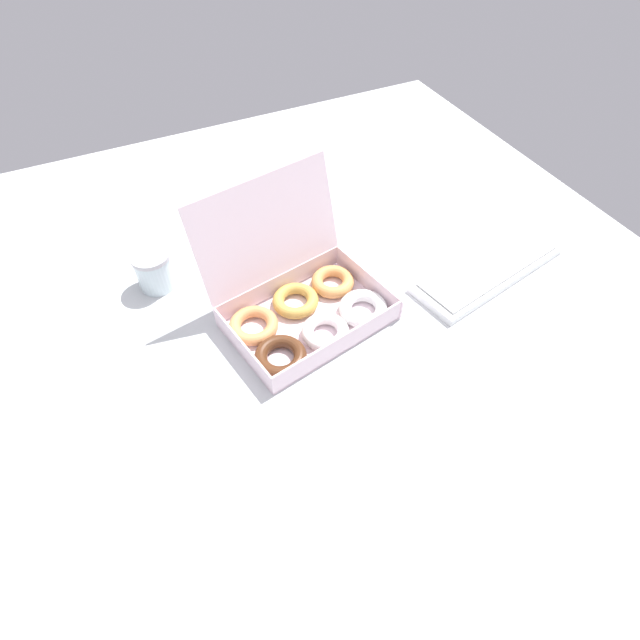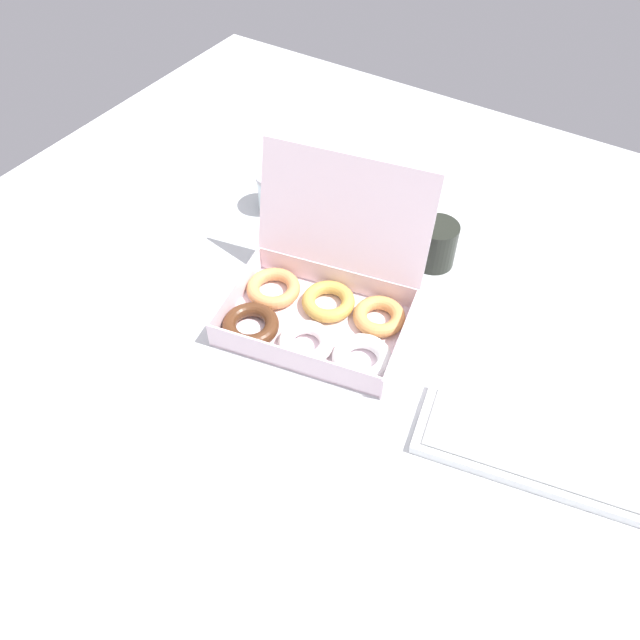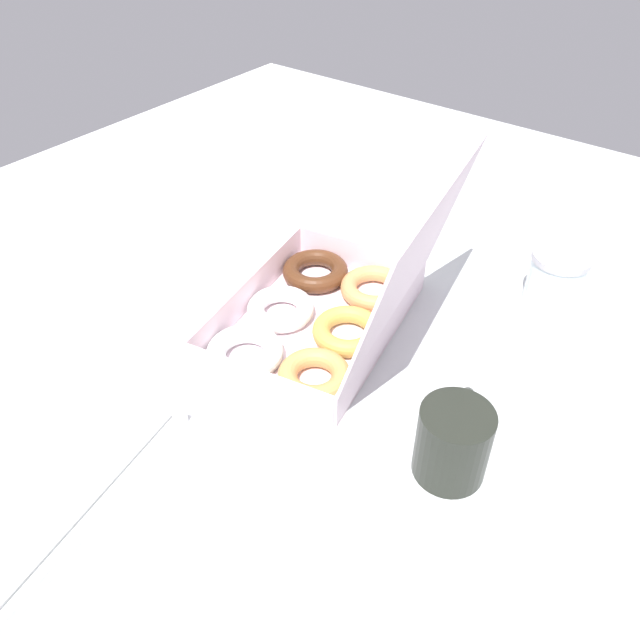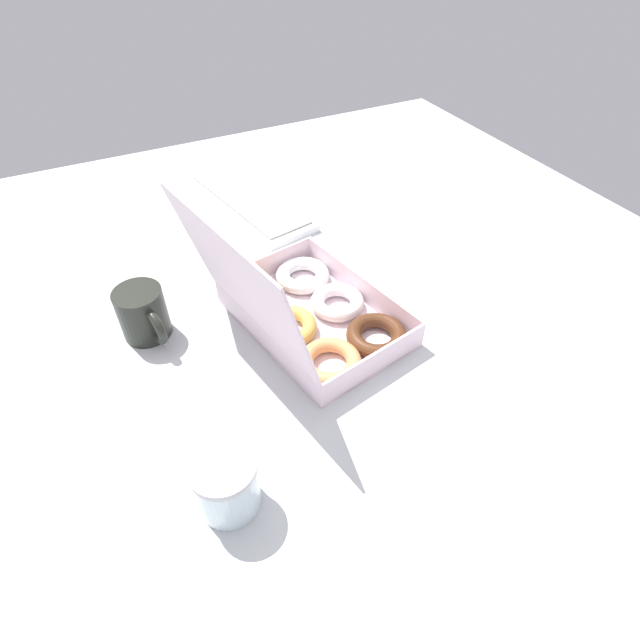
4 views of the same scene
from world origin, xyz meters
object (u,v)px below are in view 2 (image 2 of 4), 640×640
Objects in this scene: keyboard at (541,453)px; glass_jar at (276,191)px; coffee_mug at (434,243)px; donut_box at (318,309)px.

keyboard is 78.53cm from glass_jar.
coffee_mug reaches higher than keyboard.
keyboard is at bearing -7.12° from donut_box.
coffee_mug is at bearing 67.78° from donut_box.
coffee_mug is 37.69cm from glass_jar.
donut_box is at bearing 172.88° from keyboard.
coffee_mug is at bearing 3.84° from glass_jar.
glass_jar is at bearing 157.44° from keyboard.
donut_box is at bearing -112.22° from coffee_mug.
donut_box is 0.93× the size of keyboard.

